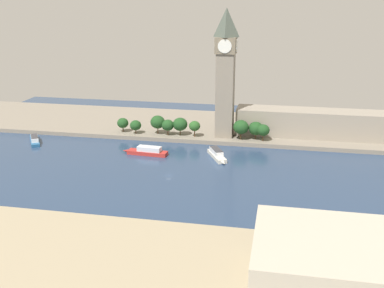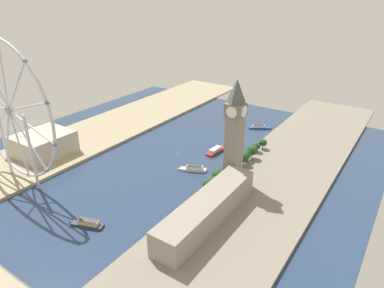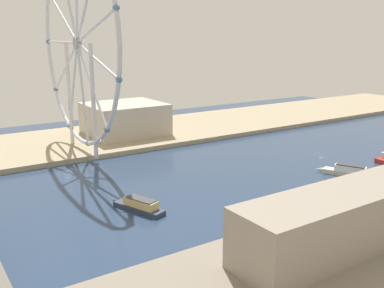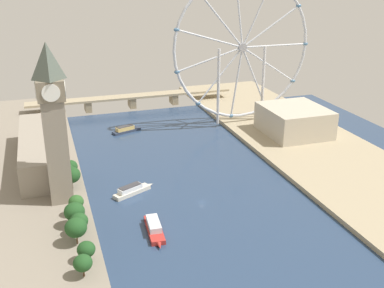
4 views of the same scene
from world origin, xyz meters
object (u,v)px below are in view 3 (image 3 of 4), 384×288
(ferris_wheel, at_px, (77,44))
(tour_boat_3, at_px, (347,171))
(parliament_block, at_px, (366,211))
(riverside_hall, at_px, (125,119))
(tour_boat_0, at_px, (139,205))

(ferris_wheel, relative_size, tour_boat_3, 4.46)
(parliament_block, height_order, riverside_hall, riverside_hall)
(riverside_hall, bearing_deg, tour_boat_3, -157.71)
(tour_boat_0, bearing_deg, riverside_hall, -42.81)
(parliament_block, distance_m, tour_boat_0, 88.90)
(parliament_block, bearing_deg, tour_boat_0, 35.92)
(riverside_hall, distance_m, tour_boat_0, 139.06)
(parliament_block, relative_size, riverside_hall, 2.08)
(parliament_block, relative_size, ferris_wheel, 0.86)
(parliament_block, height_order, ferris_wheel, ferris_wheel)
(ferris_wheel, bearing_deg, parliament_block, -166.74)
(riverside_hall, distance_m, tour_boat_3, 157.74)
(parliament_block, height_order, tour_boat_3, parliament_block)
(tour_boat_0, distance_m, tour_boat_3, 114.52)
(ferris_wheel, relative_size, tour_boat_0, 4.40)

